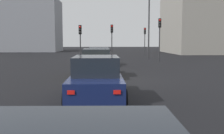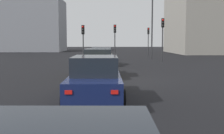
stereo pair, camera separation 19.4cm
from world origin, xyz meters
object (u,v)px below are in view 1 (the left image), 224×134
street_lamp_kerbside (149,22)px  car_beige_right_lead (99,57)px  car_yellow_right_second (97,63)px  traffic_light_near_right (160,31)px  traffic_light_near_left (145,36)px  traffic_light_far_right (80,35)px  car_navy_right_third (96,79)px  traffic_light_far_left (112,34)px

street_lamp_kerbside → car_beige_right_lead: bearing=143.7°
car_yellow_right_second → street_lamp_kerbside: bearing=-20.9°
traffic_light_near_right → street_lamp_kerbside: size_ratio=0.60×
car_beige_right_lead → traffic_light_near_left: traffic_light_near_left is taller
traffic_light_far_right → street_lamp_kerbside: 8.95m
car_navy_right_third → traffic_light_near_right: (16.95, -5.93, 2.36)m
car_beige_right_lead → traffic_light_far_left: size_ratio=1.10×
car_beige_right_lead → traffic_light_near_right: traffic_light_near_right is taller
car_yellow_right_second → traffic_light_far_left: 14.41m
car_yellow_right_second → car_navy_right_third: (-6.25, -0.14, -0.02)m
car_beige_right_lead → street_lamp_kerbside: street_lamp_kerbside is taller
street_lamp_kerbside → car_yellow_right_second: bearing=159.1°
traffic_light_far_left → car_beige_right_lead: bearing=-13.4°
traffic_light_far_left → street_lamp_kerbside: bearing=99.3°
car_yellow_right_second → traffic_light_far_right: (10.63, 1.86, 1.86)m
traffic_light_far_left → street_lamp_kerbside: (0.88, -4.35, 1.41)m
car_beige_right_lead → street_lamp_kerbside: (7.77, -5.71, 3.50)m
traffic_light_near_left → traffic_light_far_left: (-7.60, 4.98, -0.03)m
traffic_light_far_left → traffic_light_near_left: bearing=144.6°
traffic_light_near_left → traffic_light_far_right: 13.87m
car_navy_right_third → traffic_light_far_right: bearing=6.9°
car_navy_right_third → traffic_light_near_left: 28.81m
traffic_light_far_left → traffic_light_far_right: (-3.56, 3.26, -0.19)m
car_beige_right_lead → traffic_light_far_left: (6.90, -1.37, 2.09)m
car_beige_right_lead → traffic_light_near_right: 7.32m
traffic_light_far_right → street_lamp_kerbside: bearing=124.0°
traffic_light_near_left → traffic_light_near_right: traffic_light_near_right is taller
car_navy_right_third → traffic_light_near_right: size_ratio=1.05×
car_yellow_right_second → street_lamp_kerbside: (15.07, -5.75, 3.46)m
car_yellow_right_second → traffic_light_near_left: traffic_light_near_left is taller
car_navy_right_third → traffic_light_far_left: 20.59m
traffic_light_near_left → traffic_light_near_right: bearing=2.1°
car_beige_right_lead → traffic_light_far_right: 4.28m
car_beige_right_lead → traffic_light_far_left: traffic_light_far_left is taller
car_yellow_right_second → traffic_light_far_right: bearing=9.9°
car_yellow_right_second → traffic_light_near_left: bearing=-16.3°
traffic_light_near_right → traffic_light_far_left: 5.84m
car_navy_right_third → traffic_light_far_right: size_ratio=1.25×
traffic_light_near_right → traffic_light_far_left: (3.49, 4.67, -0.28)m
car_navy_right_third → street_lamp_kerbside: bearing=-14.6°
car_yellow_right_second → traffic_light_far_left: traffic_light_far_left is taller
car_yellow_right_second → traffic_light_far_right: traffic_light_far_right is taller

